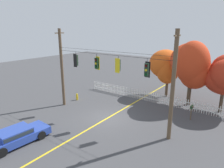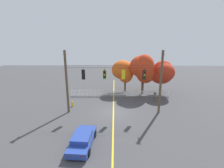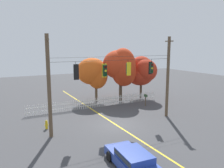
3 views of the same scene
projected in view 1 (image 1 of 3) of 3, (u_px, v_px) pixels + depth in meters
The scene contains 13 objects.
ground at pixel (107, 118), 18.53m from camera, with size 80.00×80.00×0.00m, color #424244.
lane_centerline_stripe at pixel (107, 118), 18.53m from camera, with size 0.16×36.00×0.01m, color gold.
signal_support_span at pixel (107, 75), 17.43m from camera, with size 12.08×1.10×8.06m.
traffic_signal_northbound_primary at pixel (76, 60), 19.27m from camera, with size 0.43×0.38×1.47m.
traffic_signal_northbound_secondary at pixel (97, 63), 17.81m from camera, with size 0.43×0.38×1.46m.
traffic_signal_eastbound_side at pixel (118, 65), 16.46m from camera, with size 0.43×0.38×1.40m.
traffic_signal_westbound_side at pixel (147, 70), 15.01m from camera, with size 0.43×0.38×1.46m.
white_picket_fence at pixel (149, 97), 22.75m from camera, with size 16.37×0.06×1.13m.
autumn_maple_near_fence at pixel (166, 66), 23.76m from camera, with size 3.94×3.55×5.66m.
autumn_maple_mid at pixel (192, 64), 20.62m from camera, with size 4.31×4.00×6.90m.
parked_car at pixel (16, 136), 14.38m from camera, with size 2.18×4.66×1.15m.
fire_hydrant at pixel (77, 97), 23.24m from camera, with size 0.38×0.22×0.79m.
roadside_mailbox at pixel (192, 108), 17.93m from camera, with size 0.25×0.44×1.43m.
Camera 1 is at (10.40, -13.44, 8.07)m, focal length 32.07 mm.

